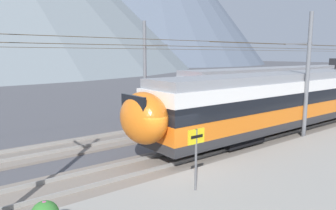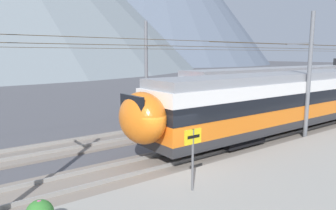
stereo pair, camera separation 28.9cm
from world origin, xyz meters
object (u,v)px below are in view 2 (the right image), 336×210
at_px(platform_sign, 193,146).
at_px(catenary_mast_far_side, 148,71).
at_px(train_far_track, 310,83).
at_px(catenary_mast_mid, 307,74).
at_px(train_near_platform, 311,95).

bearing_deg(platform_sign, catenary_mast_far_side, 64.03).
bearing_deg(platform_sign, train_far_track, 20.95).
relative_size(catenary_mast_mid, platform_sign, 22.63).
height_order(train_far_track, platform_sign, train_far_track).
height_order(train_near_platform, catenary_mast_mid, catenary_mast_mid).
relative_size(catenary_mast_far_side, platform_sign, 22.63).
bearing_deg(catenary_mast_far_side, catenary_mast_mid, -57.96).
bearing_deg(platform_sign, catenary_mast_mid, 11.68).
distance_m(catenary_mast_mid, platform_sign, 11.03).
height_order(train_far_track, catenary_mast_far_side, catenary_mast_far_side).
bearing_deg(train_far_track, catenary_mast_mid, -151.59).
bearing_deg(train_near_platform, train_far_track, 29.79).
height_order(train_near_platform, train_far_track, same).
bearing_deg(catenary_mast_far_side, train_near_platform, -40.44).
bearing_deg(catenary_mast_far_side, platform_sign, -115.97).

